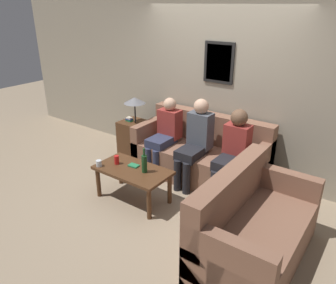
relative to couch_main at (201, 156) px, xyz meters
The scene contains 13 objects.
ground_plane 0.61m from the couch_main, 90.00° to the right, with size 16.00×16.00×0.00m, color gray.
wall_back 1.07m from the couch_main, 90.00° to the left, with size 9.00×0.08×2.60m.
couch_main is the anchor object (origin of this frame).
couch_side 1.81m from the couch_main, 42.42° to the right, with size 0.86×1.58×0.95m.
coffee_table 1.19m from the couch_main, 109.56° to the right, with size 1.02×0.56×0.47m.
side_table_with_lamp 1.29m from the couch_main, behind, with size 0.45×0.43×1.09m.
wine_bottle 1.14m from the couch_main, 101.01° to the right, with size 0.07×0.07×0.34m.
drinking_glass 1.57m from the couch_main, 121.68° to the right, with size 0.08×0.08×0.09m.
book_stack 1.15m from the couch_main, 112.62° to the right, with size 0.15×0.11×0.02m.
soda_can 1.33m from the couch_main, 120.71° to the right, with size 0.07×0.07×0.12m.
person_left 0.67m from the couch_main, 164.52° to the right, with size 0.34×0.62×1.17m.
person_middle 0.42m from the couch_main, 83.18° to the right, with size 0.34×0.63×1.27m.
person_right 0.73m from the couch_main, 19.00° to the right, with size 0.34×0.63×1.22m.
Camera 1 is at (2.25, -3.47, 2.52)m, focal length 35.00 mm.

